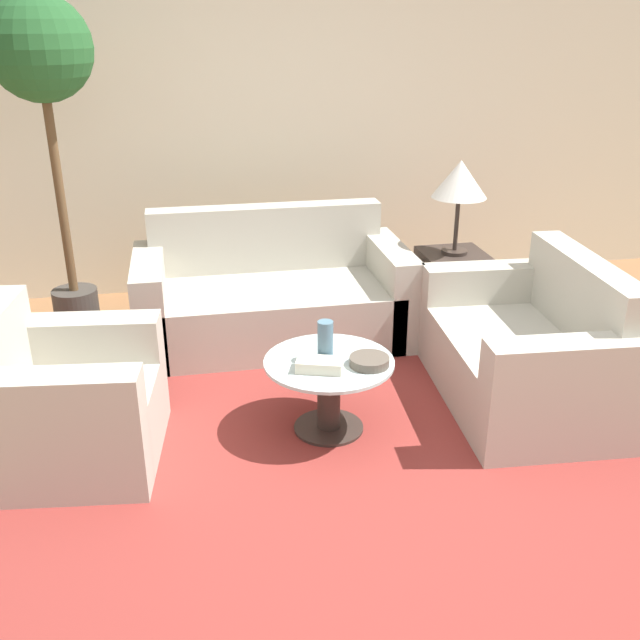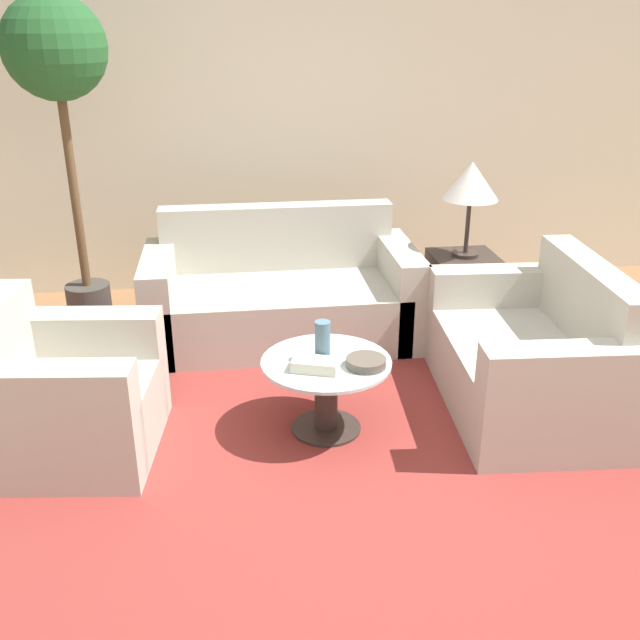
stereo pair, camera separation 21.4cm
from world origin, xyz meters
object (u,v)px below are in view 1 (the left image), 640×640
table_lamp (460,181)px  vase (325,341)px  sofa_main (272,297)px  armchair (60,408)px  coffee_table (329,385)px  potted_plant (44,83)px  loveseat (532,354)px  bowl (369,361)px  book_stack (319,365)px

table_lamp → vase: bearing=-134.7°
sofa_main → armchair: size_ratio=1.98×
coffee_table → potted_plant: bearing=134.0°
potted_plant → loveseat: bearing=-27.5°
sofa_main → table_lamp: 1.51m
loveseat → table_lamp: table_lamp is taller
table_lamp → vase: size_ratio=2.88×
table_lamp → potted_plant: size_ratio=0.29×
armchair → loveseat: 2.61m
armchair → bowl: size_ratio=4.46×
armchair → loveseat: (2.61, 0.13, -0.01)m
loveseat → vase: 1.28m
table_lamp → potted_plant: 2.72m
armchair → potted_plant: bearing=10.5°
coffee_table → book_stack: (-0.07, -0.10, 0.18)m
sofa_main → loveseat: 1.82m
sofa_main → loveseat: size_ratio=1.30×
vase → armchair: bearing=-179.5°
sofa_main → armchair: sofa_main is taller
vase → bowl: size_ratio=1.07×
book_stack → vase: bearing=82.6°
loveseat → potted_plant: (-2.72, 1.41, 1.43)m
potted_plant → bowl: potted_plant is taller
loveseat → vase: size_ratio=6.36×
vase → table_lamp: bearing=45.3°
potted_plant → table_lamp: bearing=-7.9°
sofa_main → potted_plant: size_ratio=0.82×
sofa_main → coffee_table: size_ratio=2.66×
table_lamp → bowl: 1.70m
book_stack → sofa_main: bearing=111.0°
sofa_main → potted_plant: (-1.35, 0.21, 1.44)m
potted_plant → book_stack: potted_plant is taller
loveseat → book_stack: loveseat is taller
bowl → vase: bearing=155.1°
loveseat → coffee_table: (-1.23, -0.12, -0.01)m
potted_plant → coffee_table: bearing=-46.0°
sofa_main → armchair: 1.82m
bowl → book_stack: 0.27m
armchair → potted_plant: size_ratio=0.42×
table_lamp → potted_plant: (-2.61, 0.37, 0.64)m
coffee_table → table_lamp: (1.13, 1.17, 0.81)m
table_lamp → loveseat: bearing=-84.5°
table_lamp → vase: 1.73m
loveseat → bowl: bearing=-74.4°
vase → book_stack: size_ratio=0.85×
sofa_main → coffee_table: sofa_main is taller
loveseat → book_stack: 1.34m
armchair → book_stack: bearing=-87.6°
loveseat → potted_plant: bearing=-113.7°
loveseat → potted_plant: potted_plant is taller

